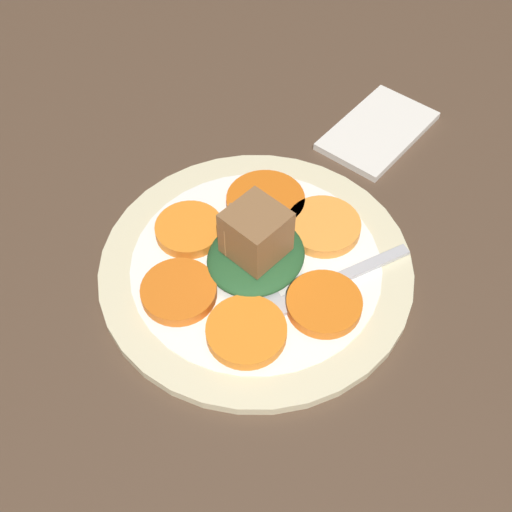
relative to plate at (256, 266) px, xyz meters
The scene contains 11 objects.
table_slab 1.52cm from the plate, ahead, with size 120.00×120.00×2.00cm, color #4C3828.
plate is the anchor object (origin of this frame).
carrot_slice_0 7.38cm from the plate, 100.14° to the left, with size 6.47×6.47×1.07cm, color orange.
carrot_slice_1 7.77cm from the plate, 157.44° to the left, with size 6.74×6.74×1.07cm, color orange.
carrot_slice_2 7.80cm from the plate, 146.45° to the right, with size 6.88×6.88×1.07cm, color orange.
carrot_slice_3 7.75cm from the plate, 89.10° to the right, with size 6.63×6.63×1.07cm, color orange.
carrot_slice_4 7.64cm from the plate, 18.77° to the right, with size 7.08×7.08×1.07cm, color orange.
carrot_slice_5 7.32cm from the plate, 32.12° to the left, with size 7.74×7.74×1.07cm, color orange.
center_pile 3.22cm from the plate, 72.19° to the left, with size 9.48×8.53×6.70cm.
fork 5.89cm from the plate, 84.82° to the right, with size 18.78×9.34×0.40cm.
napkin 23.34cm from the plate, ahead, with size 13.35×8.01×0.80cm.
Camera 1 is at (-27.56, -22.80, 50.08)cm, focal length 45.00 mm.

